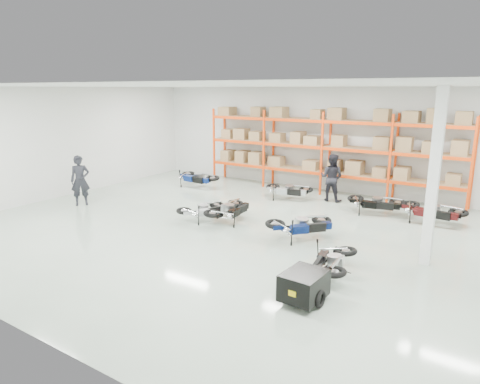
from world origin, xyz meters
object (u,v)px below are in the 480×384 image
Objects in this scene: moto_touring_right at (332,256)px; trailer at (304,285)px; moto_back_c at (376,200)px; moto_silver_left at (203,207)px; moto_back_a at (196,175)px; moto_back_b at (288,187)px; moto_back_d at (432,207)px; person_left at (80,180)px; person_back at (332,178)px; moto_blue_centre at (302,221)px; moto_black_far_left at (230,206)px.

moto_touring_right is 1.01× the size of trailer.
moto_back_c is (-0.62, 5.88, 0.04)m from moto_touring_right.
moto_silver_left is 6.42m from trailer.
moto_back_c is (8.16, 0.08, -0.04)m from moto_back_a.
moto_silver_left is 5.17m from moto_back_a.
moto_back_b is 5.50m from moto_back_d.
person_left reaches higher than person_back.
trailer is 0.88× the size of moto_back_d.
moto_black_far_left is at bearing 37.41° from moto_blue_centre.
moto_back_b is (-4.23, 6.05, 0.01)m from moto_touring_right.
moto_back_a is at bearing 82.79° from moto_back_b.
moto_touring_right is at bearing 174.90° from moto_back_d.
moto_back_c is 11.14m from person_left.
moto_touring_right is 5.91m from moto_back_c.
moto_touring_right is 7.32m from person_back.
person_back is (1.83, 4.54, 0.42)m from moto_black_far_left.
person_back is at bearing -74.07° from moto_back_a.
person_back is (2.70, 4.88, 0.48)m from moto_silver_left.
moto_back_a is 0.99× the size of person_back.
person_back is (-3.93, 1.01, 0.39)m from moto_back_d.
person_left is at bearing 170.25° from trailer.
moto_back_c is 1.89m from moto_back_d.
moto_back_a is 8.16m from moto_back_c.
moto_back_c is at bearing -82.76° from moto_back_a.
person_left reaches higher than moto_silver_left.
person_back is at bearing 111.31° from trailer.
person_left is at bearing 166.31° from moto_back_a.
person_back is at bearing -74.62° from moto_back_b.
moto_silver_left is 0.95× the size of trailer.
person_back is (-0.93, 4.77, 0.40)m from moto_blue_centre.
moto_back_c is at bearing 155.21° from person_back.
person_left is at bearing 118.54° from moto_back_b.
moto_touring_right is at bearing -116.77° from moto_back_a.
moto_touring_right is at bearing -58.06° from person_left.
person_left is at bearing 35.83° from person_back.
person_left is (-10.59, 0.93, 0.47)m from moto_touring_right.
moto_back_d is (1.26, 7.38, 0.17)m from trailer.
moto_black_far_left reaches higher than moto_silver_left.
moto_back_b is 1.78m from person_back.
moto_back_a is (-7.04, 3.78, 0.02)m from moto_blue_centre.
moto_blue_centre is at bearing 172.74° from moto_black_far_left.
moto_blue_centre is 2.67m from moto_touring_right.
moto_touring_right is at bearing 172.95° from moto_blue_centre.
moto_touring_right reaches higher than moto_silver_left.
moto_back_b is at bearing 77.64° from moto_back_c.
moto_back_b is 3.61m from moto_back_c.
moto_touring_right is 0.93× the size of moto_back_c.
moto_black_far_left is at bearing 143.14° from trailer.
moto_back_a reaches higher than moto_touring_right.
moto_black_far_left is 6.76m from moto_back_d.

